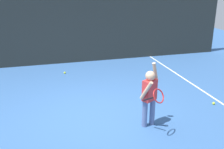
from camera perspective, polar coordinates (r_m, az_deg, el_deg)
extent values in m
plane|color=#335B93|center=(6.14, -4.16, -8.61)|extent=(20.00, 20.00, 0.00)
cube|color=white|center=(8.14, 17.17, -2.18)|extent=(0.05, 9.00, 0.00)
cube|color=#282D2B|center=(9.70, -9.62, 13.09)|extent=(12.10, 0.08, 3.70)
cylinder|color=slate|center=(9.75, -9.68, 13.56)|extent=(0.09, 0.09, 3.85)
cylinder|color=slate|center=(11.91, 20.71, 13.65)|extent=(0.09, 0.09, 3.85)
cylinder|color=slate|center=(5.59, 7.02, -8.35)|extent=(0.11, 0.11, 0.58)
cylinder|color=slate|center=(5.68, 8.63, -7.91)|extent=(0.11, 0.11, 0.58)
cube|color=red|center=(5.42, 8.08, -3.34)|extent=(0.34, 0.30, 0.44)
sphere|color=tan|center=(5.31, 8.23, -0.30)|extent=(0.20, 0.20, 0.20)
cylinder|color=tan|center=(5.46, 9.28, 0.40)|extent=(0.21, 0.16, 0.46)
cylinder|color=tan|center=(5.21, 7.36, -3.43)|extent=(0.20, 0.28, 0.43)
cylinder|color=black|center=(5.14, 7.86, -5.20)|extent=(0.14, 0.22, 0.15)
torus|color=red|center=(4.97, 9.95, -4.55)|extent=(0.33, 0.28, 0.26)
sphere|color=#CCE033|center=(7.04, 20.96, -5.79)|extent=(0.07, 0.07, 0.07)
sphere|color=#CCE033|center=(8.85, -10.11, 0.37)|extent=(0.07, 0.07, 0.07)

